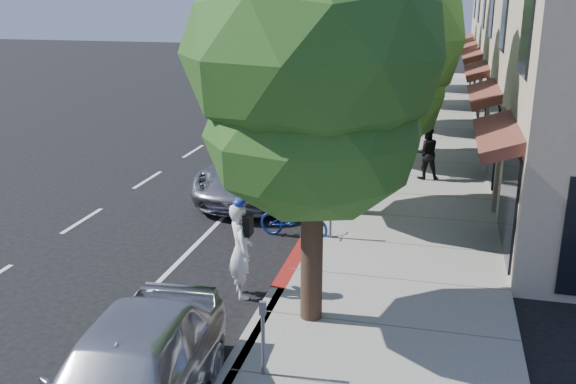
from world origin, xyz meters
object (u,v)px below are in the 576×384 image
(street_tree_0, at_px, (314,60))
(near_car_a, at_px, (127,378))
(street_tree_5, at_px, (413,19))
(pedestrian, at_px, (426,153))
(bicycle, at_px, (294,220))
(dark_suv_far, at_px, (372,78))
(street_tree_2, at_px, (384,32))
(street_tree_4, at_px, (407,20))
(cyclist, at_px, (241,250))
(street_tree_1, at_px, (361,41))
(street_tree_3, at_px, (399,7))
(silver_suv, at_px, (261,167))
(dark_sedan, at_px, (288,142))
(white_pickup, at_px, (335,100))

(street_tree_0, height_order, near_car_a, street_tree_0)
(street_tree_5, bearing_deg, pedestrian, -85.22)
(bicycle, xyz_separation_m, dark_suv_far, (-0.92, 24.84, 0.31))
(street_tree_2, distance_m, street_tree_4, 12.00)
(pedestrian, bearing_deg, cyclist, 51.98)
(pedestrian, bearing_deg, street_tree_1, 48.06)
(street_tree_4, xyz_separation_m, bicycle, (-1.30, -19.85, -4.00))
(street_tree_3, height_order, pedestrian, street_tree_3)
(street_tree_3, bearing_deg, bicycle, -95.36)
(silver_suv, xyz_separation_m, near_car_a, (1.22, -11.00, -0.01))
(street_tree_1, bearing_deg, dark_suv_far, 95.51)
(pedestrian, bearing_deg, dark_sedan, -32.09)
(bicycle, relative_size, near_car_a, 0.38)
(street_tree_4, xyz_separation_m, silver_suv, (-3.10, -16.50, -3.66))
(street_tree_2, xyz_separation_m, pedestrian, (1.69, -2.21, -3.55))
(street_tree_3, height_order, white_pickup, street_tree_3)
(white_pickup, distance_m, near_car_a, 23.99)
(street_tree_1, distance_m, cyclist, 6.58)
(street_tree_2, height_order, cyclist, street_tree_2)
(street_tree_1, xyz_separation_m, street_tree_2, (0.00, 6.00, -0.15))
(street_tree_1, xyz_separation_m, dark_suv_far, (-2.22, 22.99, -3.91))
(cyclist, xyz_separation_m, bicycle, (0.30, 3.34, -0.51))
(dark_sedan, bearing_deg, street_tree_3, 73.35)
(dark_sedan, bearing_deg, street_tree_5, 87.97)
(silver_suv, bearing_deg, pedestrian, 27.33)
(dark_suv_far, xyz_separation_m, near_car_a, (0.34, -32.49, 0.02))
(street_tree_2, height_order, street_tree_4, street_tree_2)
(street_tree_2, height_order, near_car_a, street_tree_2)
(bicycle, distance_m, pedestrian, 6.41)
(street_tree_4, distance_m, pedestrian, 14.73)
(street_tree_4, height_order, cyclist, street_tree_4)
(near_car_a, bearing_deg, pedestrian, 71.14)
(white_pickup, bearing_deg, near_car_a, -84.58)
(near_car_a, distance_m, pedestrian, 13.76)
(bicycle, xyz_separation_m, dark_sedan, (-1.80, 6.85, 0.32))
(street_tree_0, xyz_separation_m, cyclist, (-1.60, 0.80, -3.84))
(street_tree_0, height_order, street_tree_3, street_tree_3)
(cyclist, bearing_deg, pedestrian, -49.38)
(street_tree_3, height_order, dark_suv_far, street_tree_3)
(street_tree_0, bearing_deg, dark_suv_far, 94.38)
(dark_sedan, bearing_deg, pedestrian, -6.94)
(cyclist, xyz_separation_m, silver_suv, (-1.50, 6.70, -0.16))
(street_tree_4, relative_size, bicycle, 4.02)
(dark_suv_far, bearing_deg, dark_sedan, -89.81)
(street_tree_1, bearing_deg, street_tree_3, 90.00)
(dark_suv_far, bearing_deg, pedestrian, -75.50)
(street_tree_0, relative_size, dark_suv_far, 1.68)
(street_tree_2, bearing_deg, bicycle, -99.40)
(street_tree_5, distance_m, silver_suv, 22.97)
(pedestrian, bearing_deg, street_tree_4, -101.14)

